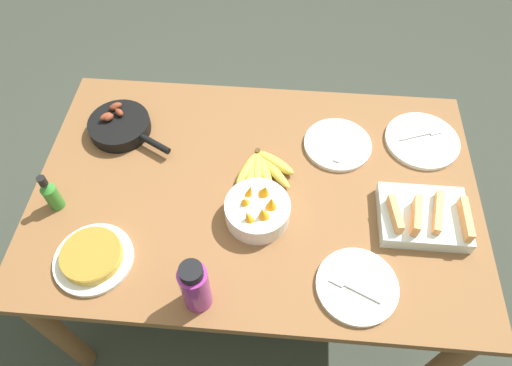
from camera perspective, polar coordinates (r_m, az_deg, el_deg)
name	(u,v)px	position (r m, az deg, el deg)	size (l,w,h in m)	color
ground_plane	(256,278)	(2.23, 0.00, -11.85)	(14.00, 14.00, 0.00)	#383D33
dining_table	(256,204)	(1.64, 0.00, -2.64)	(1.51, 0.97, 0.77)	brown
banana_bunch	(262,168)	(1.58, 0.79, 1.91)	(0.22, 0.19, 0.04)	gold
melon_tray	(424,217)	(1.55, 20.23, -3.96)	(0.28, 0.22, 0.10)	silver
skillet	(120,126)	(1.76, -16.58, 6.85)	(0.32, 0.24, 0.08)	black
frittata_plate_center	(93,257)	(1.48, -19.76, -8.71)	(0.24, 0.24, 0.05)	silver
empty_plate_near_front	(357,286)	(1.41, 12.50, -12.47)	(0.24, 0.24, 0.02)	silver
empty_plate_far_left	(338,145)	(1.68, 10.17, 4.75)	(0.24, 0.24, 0.02)	silver
empty_plate_far_right	(422,141)	(1.78, 20.04, 5.01)	(0.27, 0.27, 0.02)	silver
fruit_bowl_mango	(258,210)	(1.45, 0.22, -3.42)	(0.21, 0.21, 0.12)	silver
water_bottle	(195,286)	(1.29, -7.62, -12.69)	(0.08, 0.08, 0.21)	#992D89
hot_sauce_bottle	(51,194)	(1.60, -24.27, -1.25)	(0.05, 0.05, 0.16)	#337F2D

